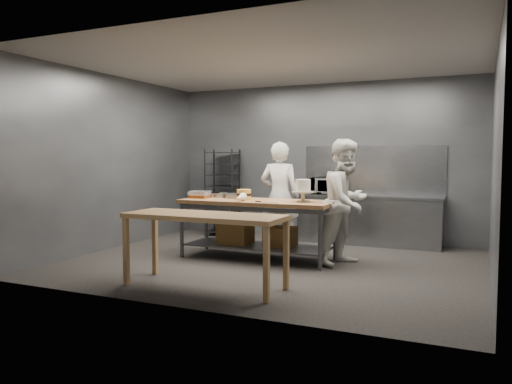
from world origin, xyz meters
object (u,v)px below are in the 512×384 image
at_px(microwave, 326,186).
at_px(frosted_cake_stand, 303,188).
at_px(near_counter, 204,221).
at_px(chef_right, 346,202).
at_px(speed_rack, 223,193).
at_px(chef_behind, 280,196).
at_px(layer_cake, 244,194).
at_px(work_table, 256,222).

relative_size(microwave, frosted_cake_stand, 1.59).
distance_m(near_counter, chef_right, 2.36).
relative_size(speed_rack, frosted_cake_stand, 5.15).
height_order(near_counter, speed_rack, speed_rack).
xyz_separation_m(speed_rack, chef_behind, (1.70, -1.11, 0.07)).
distance_m(chef_right, layer_cake, 1.61).
relative_size(speed_rack, microwave, 3.23).
bearing_deg(work_table, microwave, 75.21).
bearing_deg(speed_rack, near_counter, -64.83).
height_order(near_counter, chef_behind, chef_behind).
xyz_separation_m(work_table, layer_cake, (-0.21, 0.00, 0.43)).
xyz_separation_m(speed_rack, layer_cake, (1.41, -1.91, 0.14)).
relative_size(near_counter, layer_cake, 9.09).
height_order(work_table, chef_behind, chef_behind).
height_order(work_table, frosted_cake_stand, frosted_cake_stand).
distance_m(work_table, speed_rack, 2.53).
distance_m(frosted_cake_stand, layer_cake, 1.00).
distance_m(chef_right, frosted_cake_stand, 0.67).
height_order(chef_behind, microwave, chef_behind).
height_order(work_table, near_counter, work_table).
height_order(chef_right, layer_cake, chef_right).
distance_m(work_table, frosted_cake_stand, 0.96).
height_order(work_table, layer_cake, layer_cake).
bearing_deg(microwave, layer_cake, -110.31).
xyz_separation_m(chef_behind, microwave, (0.45, 1.19, 0.13)).
height_order(microwave, layer_cake, microwave).
xyz_separation_m(near_counter, chef_right, (1.24, 2.00, 0.11)).
bearing_deg(microwave, work_table, -104.79).
bearing_deg(speed_rack, chef_behind, -33.21).
relative_size(near_counter, speed_rack, 1.14).
xyz_separation_m(speed_rack, chef_right, (3.01, -1.76, 0.07)).
relative_size(frosted_cake_stand, layer_cake, 1.55).
xyz_separation_m(chef_right, layer_cake, (-1.60, -0.16, 0.07)).
relative_size(work_table, layer_cake, 10.91).
relative_size(chef_right, frosted_cake_stand, 5.45).
relative_size(work_table, near_counter, 1.20).
height_order(microwave, frosted_cake_stand, frosted_cake_stand).
height_order(chef_behind, chef_right, chef_right).
bearing_deg(frosted_cake_stand, chef_right, 16.29).
xyz_separation_m(near_counter, frosted_cake_stand, (0.63, 1.82, 0.32)).
relative_size(near_counter, microwave, 3.69).
relative_size(chef_behind, microwave, 3.41).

